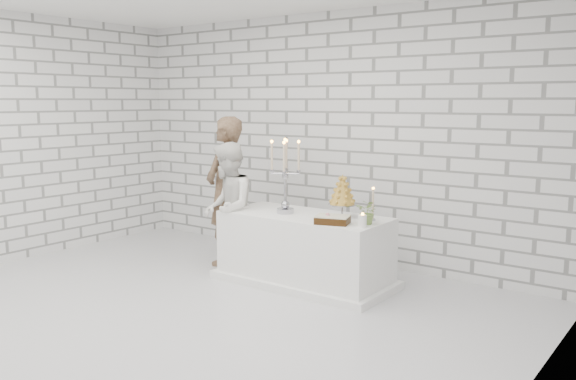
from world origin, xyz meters
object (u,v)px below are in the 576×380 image
object	(u,v)px
cake_table	(304,249)
candelabra	(285,176)
croquembouche	(342,196)
groom	(226,191)
bride	(228,208)

from	to	relation	value
cake_table	candelabra	distance (m)	0.81
candelabra	croquembouche	size ratio (longest dim) A/B	1.78
groom	candelabra	bearing A→B (deg)	68.96
cake_table	groom	distance (m)	1.32
bride	candelabra	size ratio (longest dim) A/B	1.85
cake_table	croquembouche	size ratio (longest dim) A/B	3.98
bride	groom	bearing A→B (deg)	-170.68
cake_table	bride	xyz separation A→B (m)	(-0.93, -0.18, 0.37)
groom	croquembouche	xyz separation A→B (m)	(1.61, -0.00, 0.09)
cake_table	candelabra	world-z (taller)	candelabra
groom	bride	bearing A→B (deg)	32.97
bride	croquembouche	size ratio (longest dim) A/B	3.29
cake_table	bride	bearing A→B (deg)	-168.96
cake_table	candelabra	xyz separation A→B (m)	(-0.21, -0.06, 0.78)
groom	bride	xyz separation A→B (m)	(0.28, -0.28, -0.14)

